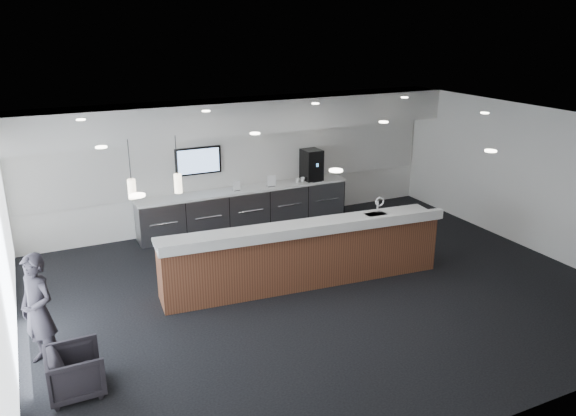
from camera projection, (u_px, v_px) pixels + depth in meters
name	position (u px, v px, depth m)	size (l,w,h in m)	color
ground	(320.00, 290.00, 10.14)	(10.00, 10.00, 0.00)	black
ceiling	(323.00, 126.00, 9.18)	(10.00, 8.00, 0.02)	black
back_wall	(239.00, 162.00, 13.08)	(10.00, 0.02, 3.00)	white
right_wall	(531.00, 179.00, 11.70)	(0.02, 8.00, 3.00)	white
soffit_bulkhead	(245.00, 115.00, 12.33)	(10.00, 0.90, 0.70)	silver
alcove_panel	(239.00, 158.00, 13.03)	(9.80, 0.06, 1.40)	silver
window_blinds_wall	(1.00, 263.00, 7.64)	(0.04, 7.36, 2.55)	#CFE5F8
back_credenza	(245.00, 208.00, 13.10)	(5.06, 0.66, 0.95)	gray
wall_tv	(198.00, 161.00, 12.55)	(1.05, 0.08, 0.62)	black
pendant_left	(169.00, 175.00, 9.13)	(0.12, 0.12, 0.30)	#FCE8C4
pendant_right	(125.00, 180.00, 8.84)	(0.12, 0.12, 0.30)	#FCE8C4
ceiling_can_lights	(323.00, 127.00, 9.19)	(7.00, 5.00, 0.02)	white
service_counter	(304.00, 254.00, 10.27)	(5.35, 1.32, 1.49)	#542D1C
coffee_machine	(312.00, 165.00, 13.56)	(0.44, 0.56, 0.74)	black
info_sign_left	(237.00, 186.00, 12.74)	(0.17, 0.02, 0.23)	white
info_sign_right	(272.00, 181.00, 13.05)	(0.20, 0.02, 0.27)	white
armchair	(76.00, 371.00, 7.26)	(0.68, 0.70, 0.64)	black
lounge_guest	(38.00, 311.00, 7.73)	(0.61, 0.40, 1.67)	black
cup_0	(313.00, 178.00, 13.58)	(0.11, 0.11, 0.10)	white
cup_1	(308.00, 179.00, 13.53)	(0.11, 0.11, 0.10)	white
cup_2	(303.00, 180.00, 13.47)	(0.11, 0.11, 0.10)	white
cup_3	(297.00, 180.00, 13.41)	(0.11, 0.11, 0.10)	white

